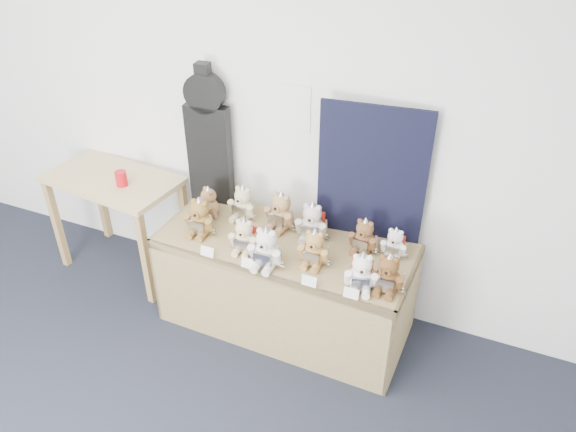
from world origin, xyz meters
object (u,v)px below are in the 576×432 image
at_px(teddy_back_centre_right, 312,223).
at_px(display_table, 281,267).
at_px(teddy_front_centre, 266,249).
at_px(teddy_back_far_left, 208,204).
at_px(teddy_front_left, 244,237).
at_px(teddy_front_far_left, 200,218).
at_px(teddy_front_far_right, 362,273).
at_px(teddy_back_right, 364,237).
at_px(teddy_back_centre_left, 281,212).
at_px(teddy_back_left, 243,204).
at_px(teddy_back_end, 394,244).
at_px(side_table, 115,193).
at_px(red_cup, 121,179).
at_px(teddy_front_right, 314,249).
at_px(teddy_front_end, 388,275).
at_px(guitar_case, 208,137).

bearing_deg(teddy_back_centre_right, display_table, -131.22).
xyz_separation_m(teddy_front_centre, teddy_back_far_left, (-0.59, 0.33, -0.02)).
height_order(teddy_front_left, teddy_front_centre, teddy_front_centre).
xyz_separation_m(teddy_front_far_left, teddy_front_far_right, (1.12, -0.12, -0.01)).
xyz_separation_m(teddy_front_far_left, teddy_back_centre_right, (0.68, 0.23, -0.00)).
distance_m(teddy_front_left, teddy_back_right, 0.74).
distance_m(teddy_front_far_left, teddy_front_far_right, 1.12).
height_order(display_table, teddy_back_right, teddy_back_right).
bearing_deg(teddy_back_centre_left, display_table, -56.25).
height_order(teddy_front_far_right, teddy_back_far_left, teddy_front_far_right).
relative_size(teddy_back_left, teddy_back_end, 1.22).
distance_m(teddy_front_far_left, teddy_front_left, 0.35).
xyz_separation_m(side_table, teddy_back_centre_right, (1.54, 0.03, 0.12)).
height_order(teddy_front_far_left, teddy_back_centre_left, teddy_back_centre_left).
bearing_deg(teddy_back_centre_right, side_table, 175.61).
bearing_deg(red_cup, teddy_back_centre_left, 6.03).
height_order(red_cup, teddy_front_right, teddy_front_right).
bearing_deg(side_table, teddy_back_end, 7.33).
xyz_separation_m(teddy_back_centre_left, teddy_back_end, (0.76, -0.01, -0.03)).
bearing_deg(display_table, teddy_back_right, 22.11).
xyz_separation_m(display_table, red_cup, (-1.26, 0.09, 0.32)).
relative_size(teddy_front_far_right, teddy_front_end, 0.99).
xyz_separation_m(teddy_front_centre, teddy_front_far_right, (0.58, 0.02, -0.01)).
height_order(teddy_front_centre, teddy_back_end, teddy_front_centre).
xyz_separation_m(guitar_case, red_cup, (-0.58, -0.26, -0.31)).
distance_m(display_table, guitar_case, 1.00).
height_order(teddy_front_left, teddy_back_left, teddy_back_left).
bearing_deg(teddy_back_left, teddy_front_far_right, -17.01).
height_order(teddy_front_left, teddy_front_far_right, teddy_front_far_right).
bearing_deg(red_cup, teddy_front_end, -6.21).
bearing_deg(red_cup, guitar_case, 24.10).
relative_size(red_cup, teddy_front_left, 0.42).
xyz_separation_m(display_table, side_table, (-1.40, 0.16, 0.14)).
bearing_deg(teddy_front_far_right, teddy_back_centre_right, 127.89).
height_order(guitar_case, teddy_back_centre_left, guitar_case).
xyz_separation_m(teddy_back_centre_left, teddy_back_centre_right, (0.23, -0.03, -0.00)).
relative_size(teddy_back_left, teddy_back_far_left, 1.10).
height_order(side_table, teddy_front_left, teddy_front_left).
distance_m(guitar_case, teddy_front_centre, 0.94).
relative_size(side_table, teddy_back_left, 3.74).
relative_size(teddy_back_centre_left, teddy_back_right, 1.15).
relative_size(teddy_front_centre, teddy_back_end, 1.32).
height_order(display_table, teddy_front_far_left, teddy_front_far_left).
height_order(guitar_case, teddy_front_right, guitar_case).
bearing_deg(teddy_back_centre_left, teddy_back_end, 9.37).
bearing_deg(display_table, teddy_back_far_left, 167.15).
bearing_deg(red_cup, side_table, 156.09).
bearing_deg(teddy_front_left, guitar_case, 131.44).
xyz_separation_m(side_table, teddy_front_left, (1.20, -0.26, 0.11)).
bearing_deg(teddy_back_far_left, guitar_case, 139.99).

